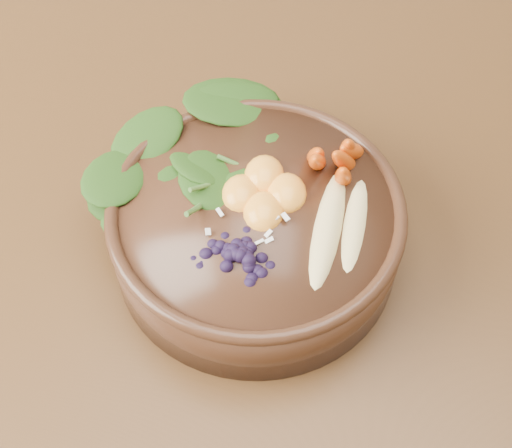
% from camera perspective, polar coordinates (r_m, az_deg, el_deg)
% --- Properties ---
extents(dining_table, '(1.60, 0.90, 0.75)m').
position_cam_1_polar(dining_table, '(0.77, 13.34, -7.55)').
color(dining_table, '#331C0C').
rests_on(dining_table, ground).
extents(stoneware_bowl, '(0.32, 0.32, 0.07)m').
position_cam_1_polar(stoneware_bowl, '(0.65, -0.00, -0.52)').
color(stoneware_bowl, '#3D2518').
rests_on(stoneware_bowl, dining_table).
extents(kale_heap, '(0.20, 0.19, 0.04)m').
position_cam_1_polar(kale_heap, '(0.65, -1.92, 6.99)').
color(kale_heap, '#244913').
rests_on(kale_heap, stoneware_bowl).
extents(carrot_cluster, '(0.07, 0.07, 0.07)m').
position_cam_1_polar(carrot_cluster, '(0.63, 6.15, 7.14)').
color(carrot_cluster, '#D44F12').
rests_on(carrot_cluster, stoneware_bowl).
extents(banana_halves, '(0.06, 0.14, 0.03)m').
position_cam_1_polar(banana_halves, '(0.60, 6.95, 0.53)').
color(banana_halves, '#E0CC84').
rests_on(banana_halves, stoneware_bowl).
extents(mandarin_cluster, '(0.09, 0.10, 0.03)m').
position_cam_1_polar(mandarin_cluster, '(0.62, 0.64, 3.28)').
color(mandarin_cluster, '#FF9D2D').
rests_on(mandarin_cluster, stoneware_bowl).
extents(blueberry_pile, '(0.14, 0.12, 0.04)m').
position_cam_1_polar(blueberry_pile, '(0.58, -1.45, -1.71)').
color(blueberry_pile, black).
rests_on(blueberry_pile, stoneware_bowl).
extents(coconut_flakes, '(0.10, 0.08, 0.01)m').
position_cam_1_polar(coconut_flakes, '(0.61, -0.38, 0.24)').
color(coconut_flakes, white).
rests_on(coconut_flakes, stoneware_bowl).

